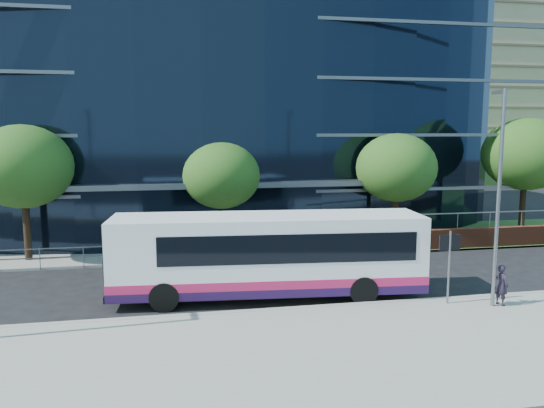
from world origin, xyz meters
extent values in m
plane|color=black|center=(0.00, 0.00, 0.00)|extent=(200.00, 200.00, 0.00)
cube|color=gray|center=(0.00, -5.00, 0.07)|extent=(80.00, 8.00, 0.15)
cube|color=gray|center=(0.00, -1.00, 0.08)|extent=(80.00, 0.25, 0.16)
cube|color=gold|center=(0.00, -0.80, 0.01)|extent=(80.00, 0.08, 0.01)
cube|color=gold|center=(0.00, -0.65, 0.01)|extent=(80.00, 0.08, 0.01)
cube|color=gray|center=(-6.00, 11.00, 0.05)|extent=(50.00, 8.00, 0.10)
cube|color=black|center=(-4.00, 24.00, 8.00)|extent=(38.00, 16.00, 16.00)
cube|color=#595E66|center=(-4.00, 9.50, 3.70)|extent=(22.00, 1.20, 0.30)
cube|color=slate|center=(-8.00, 7.00, 1.05)|extent=(24.00, 0.05, 0.05)
cube|color=slate|center=(-8.00, 7.00, 0.60)|extent=(24.00, 0.05, 0.05)
cylinder|color=slate|center=(-8.00, 7.00, 0.55)|extent=(0.04, 0.04, 1.10)
cube|color=#2D511E|center=(32.00, 56.00, 2.00)|extent=(60.00, 42.00, 4.00)
cube|color=tan|center=(32.00, 58.00, 17.00)|extent=(50.00, 12.00, 26.00)
cylinder|color=slate|center=(4.50, -1.60, 1.55)|extent=(0.08, 0.08, 2.80)
cube|color=black|center=(4.50, -1.58, 2.50)|extent=(0.85, 0.06, 0.60)
cylinder|color=black|center=(-13.00, 9.00, 1.65)|extent=(0.36, 0.36, 3.30)
ellipsoid|color=#234714|center=(-13.00, 9.00, 4.88)|extent=(4.95, 4.95, 4.21)
cylinder|color=black|center=(-3.00, 9.50, 1.43)|extent=(0.36, 0.36, 2.86)
ellipsoid|color=#234714|center=(-3.00, 9.50, 4.23)|extent=(4.29, 4.29, 3.65)
cylinder|color=black|center=(7.00, 9.00, 1.54)|extent=(0.36, 0.36, 3.08)
ellipsoid|color=#234714|center=(7.00, 9.00, 4.55)|extent=(4.62, 4.62, 3.93)
cylinder|color=black|center=(16.00, 10.00, 1.76)|extent=(0.36, 0.36, 3.52)
ellipsoid|color=#234714|center=(16.00, 10.00, 5.20)|extent=(5.28, 5.28, 4.49)
cylinder|color=black|center=(24.00, 40.00, 1.54)|extent=(0.36, 0.36, 3.08)
ellipsoid|color=#234714|center=(24.00, 40.00, 4.55)|extent=(4.62, 4.62, 3.93)
cylinder|color=black|center=(40.00, 42.00, 1.43)|extent=(0.36, 0.36, 2.86)
ellipsoid|color=#234714|center=(40.00, 42.00, 4.23)|extent=(4.29, 4.29, 3.65)
cylinder|color=slate|center=(6.00, -2.20, 4.15)|extent=(0.14, 0.14, 8.00)
cube|color=slate|center=(6.00, -1.85, 8.05)|extent=(0.15, 0.70, 0.12)
cube|color=white|center=(-1.99, 0.87, 1.86)|extent=(12.44, 3.79, 2.95)
cube|color=#240E3D|center=(-1.99, 0.87, 0.56)|extent=(12.46, 3.84, 0.33)
cube|color=#C51C53|center=(-1.99, 0.87, 0.89)|extent=(12.46, 3.84, 0.33)
cube|color=black|center=(-1.32, 0.81, 2.28)|extent=(10.00, 3.64, 1.11)
cube|color=black|center=(-8.12, 1.38, 2.00)|extent=(0.28, 2.39, 1.73)
cube|color=black|center=(-8.13, 1.38, 3.03)|extent=(0.29, 2.28, 0.45)
cube|color=yellow|center=(-8.14, 1.66, 3.03)|extent=(0.14, 1.22, 0.24)
cube|color=black|center=(-8.12, 1.38, 0.50)|extent=(0.32, 2.67, 0.27)
cylinder|color=black|center=(-6.09, -0.07, 0.56)|extent=(1.14, 0.43, 1.11)
cylinder|color=black|center=(1.46, -0.70, 0.56)|extent=(1.14, 0.43, 1.11)
imported|color=#241D2B|center=(6.37, -2.14, 0.92)|extent=(0.51, 0.65, 1.55)
camera|label=1|loc=(-5.73, -19.44, 6.69)|focal=35.00mm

